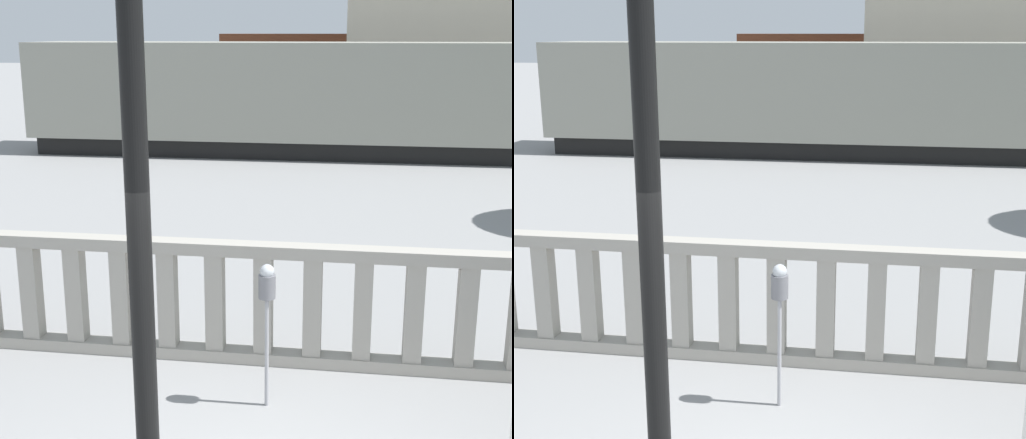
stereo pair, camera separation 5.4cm
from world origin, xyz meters
TOP-DOWN VIEW (x-y plane):
  - balustrade at (0.00, 3.10)m, footprint 17.46×0.24m
  - lamppost at (-0.64, 0.75)m, footprint 0.42×0.42m
  - parking_meter at (0.17, 2.13)m, footprint 0.17×0.17m
  - train_near at (0.90, 17.42)m, footprint 19.56×2.89m
  - train_far at (4.10, 29.51)m, footprint 18.89×2.62m

SIDE VIEW (x-z plane):
  - balustrade at x=0.00m, z-range 0.00..1.41m
  - parking_meter at x=0.17m, z-range 0.45..1.95m
  - train_near at x=0.90m, z-range -0.20..3.77m
  - train_far at x=4.10m, z-range -0.20..3.99m
  - lamppost at x=-0.64m, z-range 0.26..5.95m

